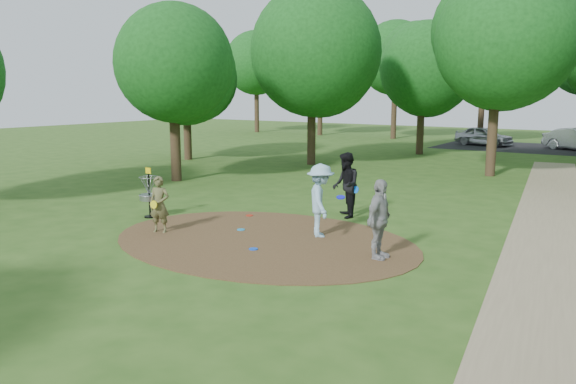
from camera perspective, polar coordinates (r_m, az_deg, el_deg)
The scene contains 14 objects.
ground at distance 14.65m, azimuth -2.60°, elevation -4.93°, with size 100.00×100.00×0.00m, color #2D5119.
dirt_clearing at distance 14.65m, azimuth -2.60°, elevation -4.89°, with size 8.40×8.40×0.02m, color #47301C.
footpath at distance 14.07m, azimuth 24.79°, elevation -6.50°, with size 2.00×40.00×0.01m, color #8C7A5B.
parking_lot at distance 42.07m, azimuth 24.76°, elevation 4.02°, with size 14.00×8.00×0.01m, color black.
player_observer_with_disc at distance 15.66m, azimuth -12.93°, elevation -1.27°, with size 0.67×0.56×1.56m.
player_throwing_with_disc at distance 14.84m, azimuth 3.33°, elevation -0.88°, with size 1.44×1.44×1.95m.
player_walking_with_disc at distance 17.20m, azimuth 5.89°, elevation 0.70°, with size 1.19×1.23×2.00m.
player_waiting_with_disc at distance 12.99m, azimuth 9.23°, elevation -2.78°, with size 0.49×1.10×1.86m.
disc_ground_cyan at distance 15.69m, azimuth -4.81°, elevation -3.83°, with size 0.22×0.22×0.02m, color #1A8ED3.
disc_ground_blue at distance 13.78m, azimuth -3.53°, elevation -5.79°, with size 0.22×0.22×0.02m, color blue.
disc_ground_red at distance 17.45m, azimuth -3.94°, elevation -2.39°, with size 0.22×0.22×0.02m, color red.
car_left at distance 42.79m, azimuth 19.27°, elevation 5.40°, with size 1.63×4.05×1.38m, color #A9AAB1.
disc_golf_basket at distance 17.64m, azimuth -13.93°, elevation 0.27°, with size 0.63×0.63×1.54m.
tree_ring at distance 24.00m, azimuth 14.61°, elevation 13.36°, with size 37.51×45.46×9.47m.
Camera 1 is at (8.36, -11.41, 3.81)m, focal length 35.00 mm.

